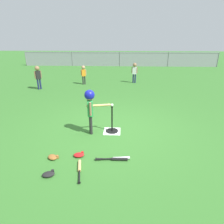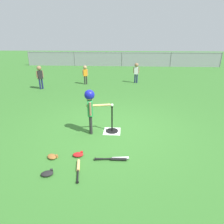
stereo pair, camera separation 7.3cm
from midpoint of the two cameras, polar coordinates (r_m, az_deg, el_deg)
ground_plane at (r=5.21m, az=1.08°, el=-5.41°), size 60.00×60.00×0.00m
home_plate at (r=5.15m, az=0.41°, el=-5.66°), size 0.44×0.44×0.01m
batting_tee at (r=5.10m, az=0.41°, el=-4.58°), size 0.32×0.32×0.70m
baseball_on_tee at (r=4.86m, az=0.43°, el=2.05°), size 0.07×0.07×0.07m
batter_child at (r=4.79m, az=-6.03°, el=2.68°), size 0.63×0.32×1.15m
fielder_deep_center at (r=9.76m, az=-20.30°, el=10.39°), size 0.26×0.24×1.09m
fielder_deep_right at (r=10.55m, az=7.37°, el=12.12°), size 0.31×0.21×1.05m
fielder_near_right at (r=10.25m, az=-7.69°, el=11.52°), size 0.28×0.19×0.97m
spare_bat_silver at (r=4.05m, az=1.95°, el=-13.49°), size 0.70×0.15×0.06m
spare_bat_wood at (r=3.86m, az=-9.37°, el=-15.85°), size 0.17×0.63×0.06m
spare_bat_black at (r=4.03m, az=1.50°, el=-13.71°), size 0.65×0.07×0.06m
glove_by_plate at (r=4.27m, az=-16.76°, el=-12.46°), size 0.27×0.26×0.07m
glove_near_bats at (r=3.84m, az=-17.98°, el=-16.85°), size 0.25×0.21×0.07m
glove_tossed_aside at (r=4.21m, az=-9.43°, el=-12.26°), size 0.23×0.19×0.07m
outfield_fence at (r=16.69m, az=3.11°, el=15.41°), size 16.06×0.06×1.15m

